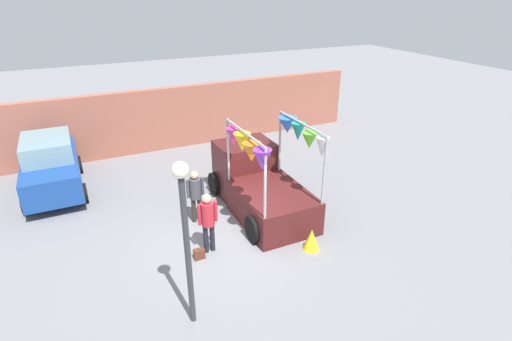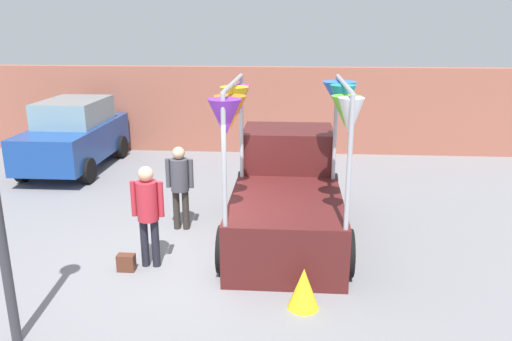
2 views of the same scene
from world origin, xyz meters
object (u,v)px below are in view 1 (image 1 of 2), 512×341
vendor_truck (258,180)px  folded_kite_bundle_sunflower (311,239)px  parked_car (51,165)px  street_lamp (185,223)px  person_vendor (196,192)px  handbag (199,254)px  person_customer (208,218)px

vendor_truck → folded_kite_bundle_sunflower: size_ratio=6.80×
vendor_truck → parked_car: 7.01m
parked_car → folded_kite_bundle_sunflower: (6.08, -6.62, -0.64)m
street_lamp → folded_kite_bundle_sunflower: street_lamp is taller
person_vendor → handbag: (-0.52, -1.76, -0.85)m
person_customer → person_vendor: 1.57m
parked_car → folded_kite_bundle_sunflower: 9.02m
vendor_truck → person_customer: 2.72m
vendor_truck → street_lamp: street_lamp is taller
vendor_truck → street_lamp: 5.22m
parked_car → person_customer: 6.61m
street_lamp → folded_kite_bundle_sunflower: (3.59, 1.05, -2.11)m
handbag → street_lamp: (-0.77, -1.94, 2.27)m
handbag → person_customer: bearing=29.7°
person_vendor → handbag: bearing=-106.3°
folded_kite_bundle_sunflower → person_vendor: bearing=131.0°
parked_car → vendor_truck: bearing=-34.1°
handbag → street_lamp: size_ratio=0.08×
street_lamp → person_vendor: bearing=70.8°
handbag → person_vendor: bearing=73.7°
vendor_truck → person_vendor: (-2.03, -0.04, 0.09)m
handbag → parked_car: bearing=119.6°
handbag → folded_kite_bundle_sunflower: folded_kite_bundle_sunflower is taller
person_customer → handbag: (-0.35, -0.20, -0.89)m
person_customer → parked_car: bearing=123.1°
parked_car → street_lamp: (2.49, -7.67, 1.46)m
person_customer → folded_kite_bundle_sunflower: 2.80m
vendor_truck → handbag: (-2.54, -1.81, -0.76)m
vendor_truck → folded_kite_bundle_sunflower: 2.78m
parked_car → handbag: bearing=-60.4°
parked_car → handbag: parked_car is taller
vendor_truck → person_vendor: size_ratio=2.49×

